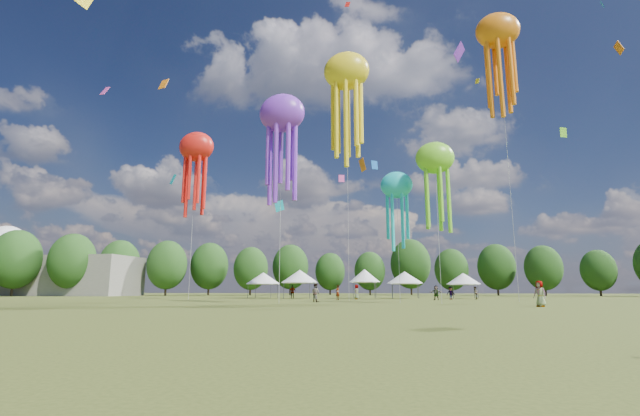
# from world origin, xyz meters

# --- Properties ---
(ground) EXTENTS (300.00, 300.00, 0.00)m
(ground) POSITION_xyz_m (0.00, 0.00, 0.00)
(ground) COLOR #384416
(ground) RESTS_ON ground
(spectator_near) EXTENTS (1.11, 1.06, 1.81)m
(spectator_near) POSITION_xyz_m (-6.06, 33.17, 0.91)
(spectator_near) COLOR gray
(spectator_near) RESTS_ON ground
(spectators_far) EXTENTS (26.34, 28.97, 1.88)m
(spectators_far) POSITION_xyz_m (3.07, 44.11, 0.88)
(spectators_far) COLOR gray
(spectators_far) RESTS_ON ground
(festival_tents) EXTENTS (34.47, 9.21, 4.28)m
(festival_tents) POSITION_xyz_m (-4.56, 54.88, 3.01)
(festival_tents) COLOR #47474C
(festival_tents) RESTS_ON ground
(show_kites) EXTENTS (42.49, 17.25, 32.04)m
(show_kites) POSITION_xyz_m (-3.49, 36.93, 20.89)
(show_kites) COLOR purple
(show_kites) RESTS_ON ground
(small_kites) EXTENTS (75.12, 53.60, 42.68)m
(small_kites) POSITION_xyz_m (0.23, 42.98, 29.88)
(small_kites) COLOR purple
(small_kites) RESTS_ON ground
(treeline) EXTENTS (201.57, 95.24, 13.43)m
(treeline) POSITION_xyz_m (-3.87, 62.51, 6.54)
(treeline) COLOR #38281C
(treeline) RESTS_ON ground
(hangar) EXTENTS (40.00, 12.00, 8.00)m
(hangar) POSITION_xyz_m (-72.00, 72.00, 4.00)
(hangar) COLOR gray
(hangar) RESTS_ON ground
(radome) EXTENTS (9.00, 9.00, 16.00)m
(radome) POSITION_xyz_m (-88.00, 78.00, 9.99)
(radome) COLOR white
(radome) RESTS_ON ground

